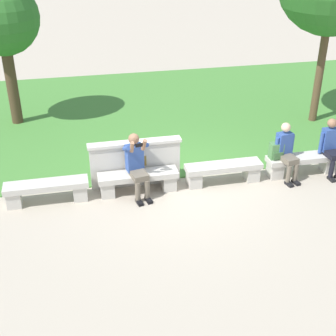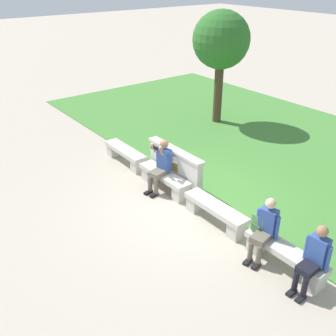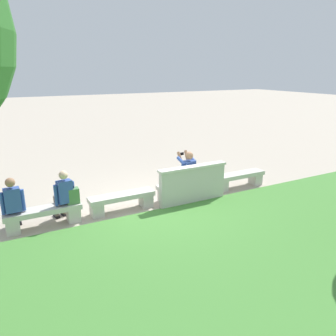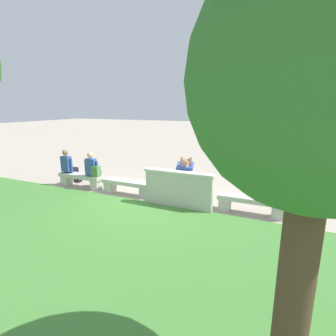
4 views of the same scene
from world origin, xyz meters
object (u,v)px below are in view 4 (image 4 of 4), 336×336
backpack (96,171)px  bench_mid (127,185)px  bench_near (183,193)px  tree_behind_wall (321,86)px  bench_main (251,203)px  person_companion (69,166)px  person_photographer (185,178)px  person_distant (93,169)px  bench_far (81,179)px

backpack → bench_mid: bearing=-179.1°
bench_near → tree_behind_wall: (-2.71, 4.40, 2.53)m
bench_main → tree_behind_wall: size_ratio=0.43×
bench_mid → person_companion: person_companion is taller
person_photographer → bench_near: bearing=67.0°
person_companion → bench_mid: bearing=178.4°
bench_mid → backpack: bearing=0.9°
bench_main → person_companion: bearing=-0.6°
person_distant → bench_mid: bearing=177.3°
bench_main → person_companion: size_ratio=1.31×
bench_main → bench_near: bearing=0.0°
bench_mid → bench_far: size_ratio=1.00×
bench_main → bench_far: bearing=0.0°
bench_near → person_companion: (4.28, -0.07, 0.38)m
bench_mid → tree_behind_wall: size_ratio=0.43×
bench_main → bench_near: 1.85m
backpack → bench_far: bearing=-1.7°
tree_behind_wall → bench_mid: bearing=-44.0°
bench_mid → person_distant: size_ratio=1.31×
bench_far → person_photographer: (-3.73, -0.08, 0.44)m
person_companion → tree_behind_wall: 8.58m
bench_mid → person_distant: 1.43m
bench_far → tree_behind_wall: 8.18m
tree_behind_wall → person_companion: bearing=-32.6°
bench_main → bench_mid: 3.70m
person_distant → backpack: bearing=155.7°
bench_far → person_companion: bearing=-6.5°
bench_near → bench_mid: size_ratio=1.00×
person_photographer → tree_behind_wall: size_ratio=0.34×
bench_mid → tree_behind_wall: (-4.56, 4.40, 2.53)m
bench_near → person_distant: 3.25m
bench_far → person_distant: bearing=-172.2°
bench_mid → bench_far: bearing=0.0°
bench_mid → backpack: backpack is taller
bench_near → bench_far: (3.70, 0.00, 0.00)m
bench_near → person_companion: person_companion is taller
bench_far → tree_behind_wall: bearing=145.5°
bench_main → person_distant: (5.08, -0.06, 0.38)m
bench_main → bench_near: (1.85, 0.00, 0.00)m
bench_near → tree_behind_wall: 5.76m
bench_far → bench_near: bearing=180.0°
bench_main → tree_behind_wall: bearing=101.1°
bench_near → backpack: (3.04, 0.02, 0.33)m
bench_near → backpack: 3.06m
bench_mid → person_companion: size_ratio=1.31×
bench_far → person_distant: person_distant is taller
bench_far → person_companion: (0.58, -0.07, 0.38)m
bench_mid → person_photographer: (-1.88, -0.08, 0.44)m
bench_near → person_companion: 4.30m
bench_mid → backpack: 1.23m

